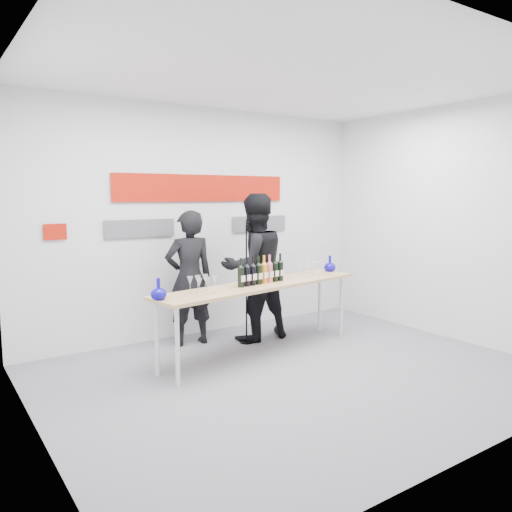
# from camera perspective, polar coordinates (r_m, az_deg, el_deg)

# --- Properties ---
(ground) EXTENTS (5.00, 5.00, 0.00)m
(ground) POSITION_cam_1_polar(r_m,az_deg,el_deg) (5.38, 4.65, -13.29)
(ground) COLOR slate
(ground) RESTS_ON ground
(back_wall) EXTENTS (5.00, 0.04, 3.00)m
(back_wall) POSITION_cam_1_polar(r_m,az_deg,el_deg) (6.72, -6.02, 3.88)
(back_wall) COLOR silver
(back_wall) RESTS_ON ground
(signage) EXTENTS (3.38, 0.02, 0.79)m
(signage) POSITION_cam_1_polar(r_m,az_deg,el_deg) (6.66, -6.35, 6.49)
(signage) COLOR #AB1507
(signage) RESTS_ON back_wall
(tasting_table) EXTENTS (2.83, 0.97, 0.83)m
(tasting_table) POSITION_cam_1_polar(r_m,az_deg,el_deg) (5.82, 0.56, -3.80)
(tasting_table) COLOR tan
(tasting_table) RESTS_ON ground
(wine_bottles) EXTENTS (0.71, 0.18, 0.33)m
(wine_bottles) POSITION_cam_1_polar(r_m,az_deg,el_deg) (5.79, 0.61, -1.58)
(wine_bottles) COLOR black
(wine_bottles) RESTS_ON tasting_table
(decanter_left) EXTENTS (0.16, 0.16, 0.21)m
(decanter_left) POSITION_cam_1_polar(r_m,az_deg,el_deg) (5.02, -11.09, -3.71)
(decanter_left) COLOR #0F0899
(decanter_left) RESTS_ON tasting_table
(decanter_right) EXTENTS (0.16, 0.16, 0.21)m
(decanter_right) POSITION_cam_1_polar(r_m,az_deg,el_deg) (6.81, 8.44, -0.83)
(decanter_right) COLOR #0F0899
(decanter_right) RESTS_ON tasting_table
(glasses_left) EXTENTS (0.29, 0.25, 0.18)m
(glasses_left) POSITION_cam_1_polar(r_m,az_deg,el_deg) (5.25, -6.14, -3.31)
(glasses_left) COLOR silver
(glasses_left) RESTS_ON tasting_table
(glasses_right) EXTENTS (0.38, 0.27, 0.18)m
(glasses_right) POSITION_cam_1_polar(r_m,az_deg,el_deg) (6.43, 6.30, -1.40)
(glasses_right) COLOR silver
(glasses_right) RESTS_ON tasting_table
(presenter_left) EXTENTS (0.65, 0.47, 1.68)m
(presenter_left) POSITION_cam_1_polar(r_m,az_deg,el_deg) (6.23, -7.64, -2.51)
(presenter_left) COLOR black
(presenter_left) RESTS_ON ground
(presenter_right) EXTENTS (0.92, 0.73, 1.88)m
(presenter_right) POSITION_cam_1_polar(r_m,az_deg,el_deg) (6.39, -0.24, -1.29)
(presenter_right) COLOR black
(presenter_right) RESTS_ON ground
(mic_stand) EXTENTS (0.18, 0.18, 1.54)m
(mic_stand) POSITION_cam_1_polar(r_m,az_deg,el_deg) (6.30, -1.08, -5.76)
(mic_stand) COLOR black
(mic_stand) RESTS_ON ground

